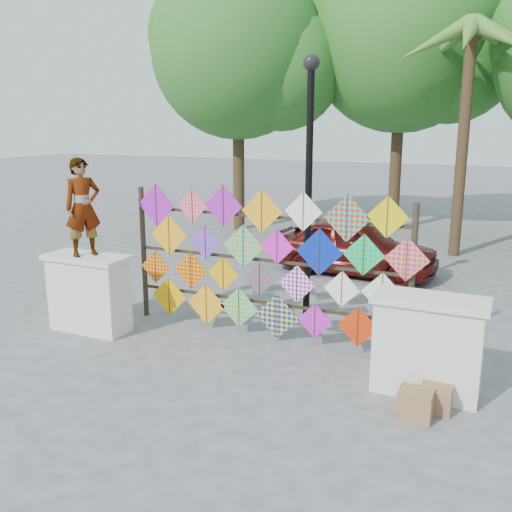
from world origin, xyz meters
name	(u,v)px	position (x,y,z in m)	size (l,w,h in m)	color
ground	(242,352)	(0.00, 0.00, 0.00)	(80.00, 80.00, 0.00)	gray
parapet_left	(89,292)	(-2.70, -0.20, 0.65)	(1.40, 0.65, 1.28)	white
parapet_right	(428,345)	(2.70, -0.20, 0.65)	(1.40, 0.65, 1.28)	white
kite_rack	(266,263)	(0.06, 0.73, 1.23)	(4.89, 0.24, 2.42)	#2C2418
tree_west	(241,53)	(-4.40, 9.03, 5.38)	(5.85, 5.20, 8.01)	#44351D
tree_mid	(407,39)	(0.11, 11.03, 5.77)	(6.30, 5.60, 8.61)	#44351D
palm_tree	(470,54)	(2.20, 8.00, 4.95)	(3.62, 3.62, 5.83)	#44351D
vendor_woman	(83,207)	(-2.70, -0.20, 2.06)	(0.57, 0.37, 1.56)	#99999E
sedan	(355,247)	(0.35, 5.12, 0.62)	(1.47, 3.66, 1.25)	#4E0F0D
lamppost	(309,164)	(0.30, 2.00, 2.69)	(0.28, 0.28, 4.46)	black
cardboard_box_near	(415,404)	(2.70, -0.90, 0.17)	(0.39, 0.34, 0.34)	#946748
cardboard_box_far	(436,399)	(2.89, -0.62, 0.15)	(0.37, 0.34, 0.31)	#946748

